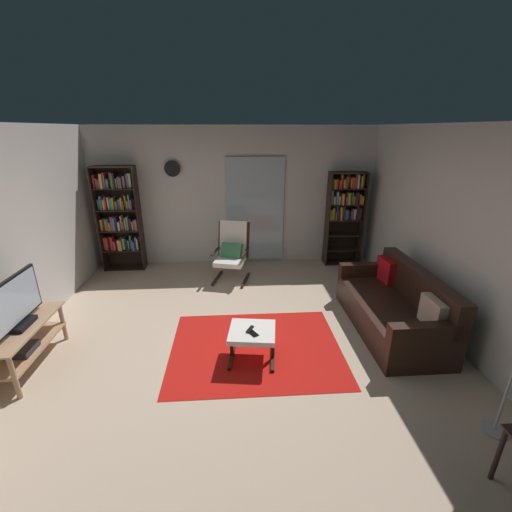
% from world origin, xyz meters
% --- Properties ---
extents(ground_plane, '(7.02, 7.02, 0.00)m').
position_xyz_m(ground_plane, '(0.00, 0.00, 0.00)').
color(ground_plane, '#CAAF94').
extents(wall_back, '(5.60, 0.06, 2.60)m').
position_xyz_m(wall_back, '(0.00, 2.90, 1.30)').
color(wall_back, silver).
rests_on(wall_back, ground).
extents(wall_right, '(0.06, 6.00, 2.60)m').
position_xyz_m(wall_right, '(2.70, 0.00, 1.30)').
color(wall_right, silver).
rests_on(wall_right, ground).
extents(glass_door_panel, '(1.10, 0.01, 2.00)m').
position_xyz_m(glass_door_panel, '(0.39, 2.83, 1.05)').
color(glass_door_panel, silver).
extents(area_rug, '(2.07, 1.63, 0.01)m').
position_xyz_m(area_rug, '(0.20, -0.10, 0.00)').
color(area_rug, red).
rests_on(area_rug, ground).
extents(tv_stand, '(0.42, 1.12, 0.52)m').
position_xyz_m(tv_stand, '(-2.37, -0.26, 0.34)').
color(tv_stand, tan).
rests_on(tv_stand, ground).
extents(television, '(0.20, 0.86, 0.56)m').
position_xyz_m(television, '(-2.37, -0.25, 0.78)').
color(television, black).
rests_on(television, tv_stand).
extents(bookshelf_near_tv, '(0.74, 0.30, 1.93)m').
position_xyz_m(bookshelf_near_tv, '(-2.14, 2.64, 1.04)').
color(bookshelf_near_tv, black).
rests_on(bookshelf_near_tv, ground).
extents(bookshelf_near_sofa, '(0.69, 0.30, 1.79)m').
position_xyz_m(bookshelf_near_sofa, '(2.09, 2.64, 1.10)').
color(bookshelf_near_sofa, black).
rests_on(bookshelf_near_sofa, ground).
extents(leather_sofa, '(0.86, 1.87, 0.83)m').
position_xyz_m(leather_sofa, '(2.07, 0.22, 0.30)').
color(leather_sofa, black).
rests_on(leather_sofa, ground).
extents(lounge_armchair, '(0.70, 0.77, 1.02)m').
position_xyz_m(lounge_armchair, '(-0.08, 2.03, 0.53)').
color(lounge_armchair, black).
rests_on(lounge_armchair, ground).
extents(ottoman, '(0.58, 0.54, 0.39)m').
position_xyz_m(ottoman, '(0.15, -0.29, 0.32)').
color(ottoman, white).
rests_on(ottoman, ground).
extents(tv_remote, '(0.10, 0.15, 0.02)m').
position_xyz_m(tv_remote, '(0.12, -0.29, 0.40)').
color(tv_remote, black).
rests_on(tv_remote, ottoman).
extents(cell_phone, '(0.13, 0.16, 0.01)m').
position_xyz_m(cell_phone, '(0.15, -0.37, 0.40)').
color(cell_phone, black).
rests_on(cell_phone, ottoman).
extents(wall_clock, '(0.29, 0.03, 0.29)m').
position_xyz_m(wall_clock, '(-1.13, 2.82, 1.85)').
color(wall_clock, silver).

